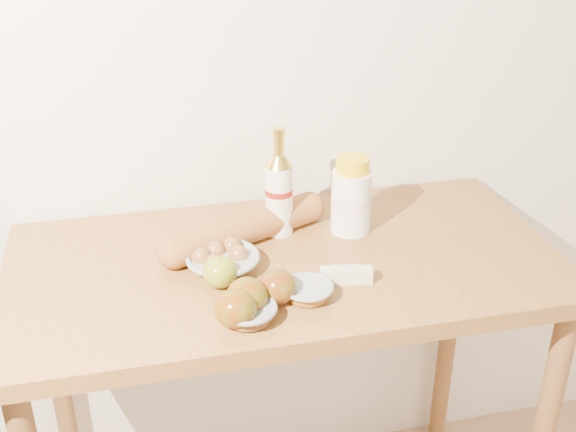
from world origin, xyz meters
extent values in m
cube|color=silver|center=(0.00, 1.51, 1.30)|extent=(3.50, 0.02, 2.60)
cube|color=#A97236|center=(0.00, 1.18, 0.88)|extent=(1.20, 0.60, 0.04)
cylinder|color=brown|center=(-0.55, 1.43, 0.43)|extent=(0.05, 0.05, 0.86)
cylinder|color=brown|center=(0.55, 1.43, 0.43)|extent=(0.05, 0.05, 0.86)
cylinder|color=white|center=(0.01, 1.30, 0.98)|extent=(0.07, 0.07, 0.17)
cylinder|color=maroon|center=(0.01, 1.30, 1.01)|extent=(0.07, 0.07, 0.01)
cone|color=gold|center=(0.01, 1.30, 1.08)|extent=(0.07, 0.07, 0.03)
cylinder|color=gold|center=(0.01, 1.30, 1.12)|extent=(0.03, 0.03, 0.04)
cylinder|color=gold|center=(0.01, 1.30, 1.15)|extent=(0.03, 0.03, 0.02)
cylinder|color=white|center=(0.18, 1.27, 0.97)|extent=(0.09, 0.09, 0.15)
cylinder|color=#FFD9D5|center=(0.18, 1.27, 0.97)|extent=(0.10, 0.10, 0.03)
cylinder|color=yellow|center=(0.18, 1.27, 1.07)|extent=(0.08, 0.08, 0.03)
torus|color=#909D99|center=(-0.14, 1.16, 0.93)|extent=(0.21, 0.21, 0.01)
ellipsoid|color=brown|center=(-0.16, 1.14, 0.93)|extent=(0.06, 0.06, 0.06)
ellipsoid|color=brown|center=(-0.10, 1.16, 0.93)|extent=(0.06, 0.06, 0.06)
ellipsoid|color=brown|center=(-0.15, 1.19, 0.93)|extent=(0.06, 0.06, 0.06)
ellipsoid|color=brown|center=(-0.18, 1.17, 0.93)|extent=(0.06, 0.06, 0.06)
ellipsoid|color=brown|center=(-0.11, 1.20, 0.93)|extent=(0.06, 0.06, 0.06)
cylinder|color=#AE6F35|center=(-0.07, 1.27, 0.94)|extent=(0.36, 0.21, 0.07)
sphere|color=#AE6F35|center=(-0.24, 1.20, 0.94)|extent=(0.10, 0.10, 0.07)
sphere|color=#AE6F35|center=(0.10, 1.34, 0.94)|extent=(0.10, 0.10, 0.07)
ellipsoid|color=#A58E21|center=(-0.15, 1.10, 0.93)|extent=(0.07, 0.07, 0.07)
cylinder|color=#52331B|center=(-0.15, 1.10, 0.96)|extent=(0.01, 0.01, 0.01)
ellipsoid|color=#941208|center=(-0.12, 1.00, 0.94)|extent=(0.08, 0.08, 0.07)
cylinder|color=#50381A|center=(-0.12, 1.00, 0.97)|extent=(0.01, 0.01, 0.01)
ellipsoid|color=maroon|center=(-0.05, 1.02, 0.93)|extent=(0.09, 0.09, 0.07)
cylinder|color=#4C2F19|center=(-0.05, 1.02, 0.96)|extent=(0.01, 0.01, 0.01)
torus|color=gray|center=(-0.12, 0.97, 0.93)|extent=(0.14, 0.14, 0.01)
cylinder|color=brown|center=(-0.12, 0.97, 0.92)|extent=(0.11, 0.11, 0.02)
torus|color=gray|center=(0.01, 1.02, 0.93)|extent=(0.13, 0.13, 0.01)
cylinder|color=brown|center=(0.01, 1.02, 0.91)|extent=(0.11, 0.11, 0.02)
cube|color=beige|center=(0.10, 1.06, 0.91)|extent=(0.11, 0.05, 0.03)
cube|color=beige|center=(0.10, 1.06, 0.91)|extent=(0.06, 0.04, 0.03)
ellipsoid|color=#941208|center=(-0.14, 0.96, 0.94)|extent=(0.08, 0.08, 0.07)
cylinder|color=#50381A|center=(-0.14, 0.96, 0.97)|extent=(0.01, 0.01, 0.01)
camera|label=1|loc=(-0.30, -0.14, 1.71)|focal=45.00mm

